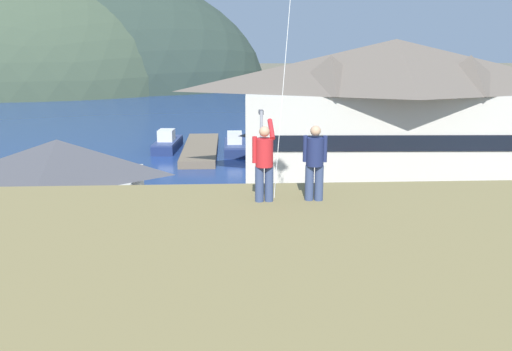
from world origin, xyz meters
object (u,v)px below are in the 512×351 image
harbor_lodge (393,109)px  person_companion (315,161)px  parked_car_mid_row_near (216,248)px  person_kite_flyer (264,161)px  storage_shed_waterside (288,148)px  parked_car_back_row_right (436,232)px  parking_light_pole (261,163)px  parked_car_front_row_red (15,315)px  parked_car_back_row_left (322,239)px  parked_car_front_row_end (161,303)px  moored_boat_outer_mooring (235,146)px  parked_car_front_row_silver (421,296)px  storage_shed_near_lot (61,196)px  wharf_dock (201,149)px  moored_boat_wharfside (167,143)px

harbor_lodge → person_companion: bearing=-110.5°
parked_car_mid_row_near → person_kite_flyer: size_ratio=2.33×
storage_shed_waterside → parked_car_back_row_right: size_ratio=1.46×
parked_car_back_row_right → parking_light_pole: bearing=159.8°
parked_car_front_row_red → person_kite_flyer: size_ratio=2.27×
parked_car_back_row_left → parked_car_front_row_end: bearing=-138.1°
harbor_lodge → moored_boat_outer_mooring: 17.61m
parked_car_front_row_silver → parked_car_front_row_red: bearing=-177.1°
parked_car_mid_row_near → person_kite_flyer: (1.48, -11.75, 6.67)m
storage_shed_near_lot → moored_boat_outer_mooring: size_ratio=1.30×
parked_car_front_row_end → parked_car_front_row_silver: 9.76m
parked_car_back_row_left → storage_shed_waterside: bearing=89.4°
storage_shed_near_lot → person_companion: person_companion is taller
wharf_dock → parked_car_mid_row_near: 28.48m
wharf_dock → parking_light_pole: size_ratio=2.19×
parked_car_back_row_right → parked_car_front_row_end: 14.79m
storage_shed_near_lot → moored_boat_outer_mooring: storage_shed_near_lot is taller
storage_shed_near_lot → parked_car_mid_row_near: storage_shed_near_lot is taller
parked_car_front_row_end → parked_car_mid_row_near: size_ratio=1.01×
parked_car_front_row_red → person_companion: person_companion is taller
parked_car_front_row_end → person_companion: person_companion is taller
person_companion → parked_car_front_row_red: bearing=149.3°
storage_shed_near_lot → parked_car_mid_row_near: size_ratio=1.88×
moored_boat_wharfside → moored_boat_outer_mooring: bearing=-14.9°
parked_car_back_row_left → moored_boat_outer_mooring: bearing=98.3°
harbor_lodge → storage_shed_waterside: (-7.55, 2.28, -3.30)m
storage_shed_waterside → moored_boat_outer_mooring: 10.90m
parked_car_front_row_silver → wharf_dock: bearing=106.4°
parked_car_back_row_right → moored_boat_wharfside: bearing=120.6°
storage_shed_waterside → moored_boat_wharfside: (-10.81, 11.74, -1.66)m
parking_light_pole → person_companion: size_ratio=3.90×
storage_shed_near_lot → wharf_dock: 26.68m
storage_shed_near_lot → parked_car_front_row_end: size_ratio=1.87×
parked_car_back_row_right → parked_car_front_row_red: size_ratio=1.01×
wharf_dock → person_companion: (4.73, -40.12, 7.37)m
storage_shed_near_lot → parked_car_back_row_right: 18.88m
parked_car_front_row_end → person_companion: 10.25m
moored_boat_wharfside → parked_car_front_row_end: bearing=-84.2°
parked_car_front_row_red → parked_car_mid_row_near: 9.17m
wharf_dock → parked_car_back_row_left: 28.40m
parked_car_front_row_red → parked_car_mid_row_near: bearing=41.5°
wharf_dock → parked_car_back_row_left: parked_car_back_row_left is taller
wharf_dock → person_kite_flyer: 40.98m
parking_light_pole → parked_car_mid_row_near: bearing=-116.6°
parked_car_front_row_end → person_kite_flyer: bearing=-62.1°
parked_car_mid_row_near → person_companion: size_ratio=2.49×
parked_car_back_row_right → parked_car_front_row_end: size_ratio=0.98×
parked_car_front_row_end → parked_car_front_row_red: bearing=-172.0°
harbor_lodge → moored_boat_outer_mooring: harbor_lodge is taller
parked_car_front_row_silver → person_kite_flyer: 11.24m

